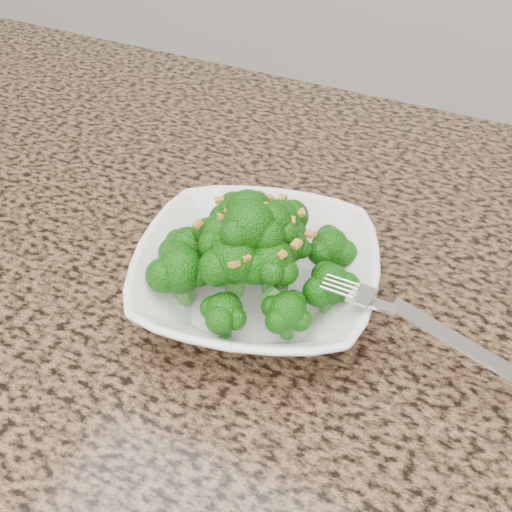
% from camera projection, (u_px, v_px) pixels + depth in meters
% --- Properties ---
extents(granite_counter, '(1.64, 1.04, 0.03)m').
position_uv_depth(granite_counter, '(75.00, 346.00, 0.54)').
color(granite_counter, brown).
rests_on(granite_counter, cabinet).
extents(bowl, '(0.25, 0.25, 0.05)m').
position_uv_depth(bowl, '(256.00, 278.00, 0.55)').
color(bowl, white).
rests_on(bowl, granite_counter).
extents(broccoli_pile, '(0.18, 0.18, 0.07)m').
position_uv_depth(broccoli_pile, '(256.00, 222.00, 0.51)').
color(broccoli_pile, '#155E0A').
rests_on(broccoli_pile, bowl).
extents(garlic_topping, '(0.11, 0.11, 0.01)m').
position_uv_depth(garlic_topping, '(256.00, 182.00, 0.48)').
color(garlic_topping, gold).
rests_on(garlic_topping, broccoli_pile).
extents(fork, '(0.18, 0.05, 0.01)m').
position_uv_depth(fork, '(389.00, 308.00, 0.48)').
color(fork, silver).
rests_on(fork, bowl).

